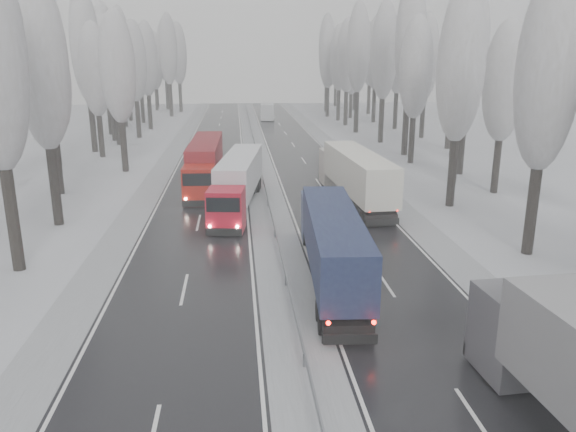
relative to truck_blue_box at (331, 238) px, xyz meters
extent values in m
cube|color=black|center=(2.77, 17.30, -2.28)|extent=(7.50, 200.00, 0.03)
cube|color=black|center=(-7.73, 17.30, -2.28)|extent=(7.50, 200.00, 0.03)
cube|color=#ADB0B5|center=(-2.48, 17.30, -2.28)|extent=(3.00, 200.00, 0.04)
cube|color=#ADB0B5|center=(7.72, 17.30, -2.28)|extent=(2.40, 200.00, 0.04)
cube|color=#ADB0B5|center=(-12.68, 17.30, -2.28)|extent=(2.40, 200.00, 0.04)
cube|color=slate|center=(-2.48, 17.30, -1.70)|extent=(0.06, 200.00, 0.32)
cube|color=slate|center=(-2.48, 15.30, -2.00)|extent=(0.12, 0.12, 0.60)
cube|color=slate|center=(-2.48, 47.30, -2.00)|extent=(0.12, 0.12, 0.60)
cylinder|color=black|center=(12.56, 2.97, 0.51)|extent=(0.68, 0.68, 5.60)
ellipsoid|color=gray|center=(12.56, 2.97, 8.51)|extent=(3.60, 3.60, 11.45)
cylinder|color=black|center=(12.03, 14.33, 0.51)|extent=(0.68, 0.68, 5.62)
ellipsoid|color=gray|center=(12.03, 14.33, 8.54)|extent=(3.60, 3.60, 11.48)
cylinder|color=black|center=(17.54, 18.33, 0.17)|extent=(0.64, 0.64, 4.94)
ellipsoid|color=gray|center=(17.54, 18.33, 7.23)|extent=(3.60, 3.60, 10.09)
cylinder|color=black|center=(15.42, 22.47, 0.37)|extent=(0.66, 0.66, 5.32)
ellipsoid|color=gray|center=(15.42, 22.47, 7.97)|extent=(3.60, 3.60, 10.88)
cylinder|color=black|center=(17.65, 26.47, 0.86)|extent=(0.72, 0.72, 6.31)
ellipsoid|color=gray|center=(17.65, 26.47, 9.88)|extent=(3.60, 3.60, 12.90)
cylinder|color=black|center=(14.55, 32.90, 0.39)|extent=(0.67, 0.67, 5.38)
ellipsoid|color=gray|center=(14.55, 32.90, 8.07)|extent=(3.60, 3.60, 10.98)
cylinder|color=black|center=(20.83, 36.90, 0.00)|extent=(0.62, 0.62, 4.59)
ellipsoid|color=gray|center=(20.83, 36.90, 6.57)|extent=(3.60, 3.60, 9.39)
cylinder|color=black|center=(15.42, 38.32, 1.18)|extent=(0.76, 0.76, 6.95)
ellipsoid|color=gray|center=(15.42, 38.32, 11.10)|extent=(3.60, 3.60, 14.19)
cylinder|color=black|center=(22.34, 42.32, 1.00)|extent=(0.74, 0.74, 6.59)
ellipsoid|color=gray|center=(22.34, 42.32, 10.41)|extent=(3.60, 3.60, 13.46)
cylinder|color=black|center=(15.09, 48.57, 0.89)|extent=(0.72, 0.72, 6.37)
ellipsoid|color=gray|center=(15.09, 48.57, 9.98)|extent=(3.60, 3.60, 13.01)
cylinder|color=black|center=(22.24, 52.57, 0.69)|extent=(0.70, 0.70, 5.97)
ellipsoid|color=gray|center=(22.24, 52.57, 9.22)|extent=(3.60, 3.60, 12.20)
cylinder|color=black|center=(13.86, 59.25, 1.03)|extent=(0.74, 0.74, 6.65)
ellipsoid|color=gray|center=(13.86, 59.25, 10.53)|extent=(3.60, 3.60, 13.59)
cylinder|color=black|center=(21.24, 63.25, 0.77)|extent=(0.71, 0.71, 6.14)
ellipsoid|color=gray|center=(21.24, 63.25, 9.54)|extent=(3.60, 3.60, 12.54)
cylinder|color=black|center=(14.09, 69.00, 0.73)|extent=(0.71, 0.71, 6.05)
ellipsoid|color=gray|center=(14.09, 69.00, 9.38)|extent=(3.60, 3.60, 12.37)
cylinder|color=black|center=(20.00, 73.00, 0.85)|extent=(0.72, 0.72, 6.30)
ellipsoid|color=gray|center=(20.00, 73.00, 9.85)|extent=(3.60, 3.60, 12.87)
cylinder|color=black|center=(14.15, 76.51, 0.64)|extent=(0.70, 0.70, 5.88)
ellipsoid|color=gray|center=(14.15, 76.51, 9.03)|extent=(3.60, 3.60, 12.00)
cylinder|color=black|center=(17.29, 80.51, 0.13)|extent=(0.64, 0.64, 4.86)
ellipsoid|color=gray|center=(17.29, 80.51, 7.07)|extent=(3.60, 3.60, 9.92)
cylinder|color=black|center=(13.26, 83.62, 0.69)|extent=(0.70, 0.70, 5.98)
ellipsoid|color=gray|center=(13.26, 83.62, 9.23)|extent=(3.60, 3.60, 12.21)
cylinder|color=black|center=(22.47, 87.62, 0.80)|extent=(0.71, 0.71, 6.19)
ellipsoid|color=gray|center=(22.47, 87.62, 9.64)|extent=(3.60, 3.60, 12.64)
cylinder|color=black|center=(14.56, 93.46, 1.13)|extent=(0.75, 0.75, 6.86)
ellipsoid|color=gray|center=(14.56, 93.46, 10.93)|extent=(3.60, 3.60, 14.01)
cylinder|color=black|center=(21.54, 97.46, 0.48)|extent=(0.68, 0.68, 5.55)
ellipsoid|color=gray|center=(21.54, 97.46, 8.40)|extent=(3.60, 3.60, 11.33)
cylinder|color=black|center=(16.26, 104.03, 0.75)|extent=(0.71, 0.71, 6.09)
ellipsoid|color=gray|center=(16.26, 104.03, 9.45)|extent=(3.60, 3.60, 12.45)
cylinder|color=black|center=(19.07, 108.03, 0.45)|extent=(0.67, 0.67, 5.49)
ellipsoid|color=gray|center=(19.07, 108.03, 8.29)|extent=(3.60, 3.60, 11.21)
cylinder|color=black|center=(-17.19, 3.00, 0.78)|extent=(0.71, 0.71, 6.14)
cylinder|color=black|center=(-17.60, 11.87, 0.62)|extent=(0.69, 0.69, 5.83)
ellipsoid|color=gray|center=(-17.60, 11.87, 8.96)|extent=(3.60, 3.60, 11.92)
cylinder|color=black|center=(-20.22, 21.50, 0.22)|extent=(0.65, 0.65, 5.03)
ellipsoid|color=gray|center=(-20.22, 21.50, 7.41)|extent=(3.60, 3.60, 10.28)
cylinder|color=black|center=(-26.00, 25.50, 0.07)|extent=(0.63, 0.63, 4.73)
cylinder|color=black|center=(-16.42, 31.03, 0.42)|extent=(0.67, 0.67, 5.44)
ellipsoid|color=gray|center=(-16.42, 31.03, 8.19)|extent=(3.60, 3.60, 11.11)
cylinder|color=black|center=(-24.32, 35.03, 0.57)|extent=(0.69, 0.69, 5.72)
ellipsoid|color=gray|center=(-24.32, 35.03, 8.74)|extent=(3.60, 3.60, 11.69)
cylinder|color=black|center=(-20.74, 40.01, 0.32)|extent=(0.66, 0.66, 5.23)
ellipsoid|color=gray|center=(-20.74, 40.01, 7.78)|extent=(3.60, 3.60, 10.68)
cylinder|color=black|center=(-22.53, 44.01, 1.01)|extent=(0.74, 0.74, 6.60)
ellipsoid|color=gray|center=(-22.53, 44.01, 10.44)|extent=(3.60, 3.60, 13.49)
cylinder|color=black|center=(-20.63, 49.65, 0.28)|extent=(0.65, 0.65, 5.16)
ellipsoid|color=gray|center=(-20.63, 49.65, 7.66)|extent=(3.60, 3.60, 10.54)
cylinder|color=black|center=(-22.02, 53.65, 0.60)|extent=(0.69, 0.69, 5.79)
ellipsoid|color=gray|center=(-22.02, 53.65, 8.88)|extent=(3.60, 3.60, 11.84)
cylinder|color=black|center=(-19.06, 56.41, 0.53)|extent=(0.68, 0.68, 5.64)
ellipsoid|color=gray|center=(-19.06, 56.41, 8.59)|extent=(3.60, 3.60, 11.53)
cylinder|color=black|center=(-23.90, 60.41, 0.98)|extent=(0.73, 0.73, 6.56)
ellipsoid|color=gray|center=(-23.90, 60.41, 10.35)|extent=(3.60, 3.60, 13.40)
cylinder|color=black|center=(-18.80, 66.49, 0.60)|extent=(0.69, 0.69, 5.79)
ellipsoid|color=gray|center=(-18.80, 66.49, 8.88)|extent=(3.60, 3.60, 11.84)
cylinder|color=black|center=(-23.56, 70.49, 1.03)|extent=(0.74, 0.74, 6.65)
ellipsoid|color=gray|center=(-23.56, 70.49, 10.52)|extent=(3.60, 3.60, 13.58)
cylinder|color=black|center=(-21.41, 75.83, 0.26)|extent=(0.65, 0.65, 5.12)
ellipsoid|color=gray|center=(-21.41, 75.83, 7.58)|extent=(3.60, 3.60, 10.46)
cylinder|color=black|center=(-24.29, 79.83, 0.62)|extent=(0.69, 0.69, 5.84)
ellipsoid|color=gray|center=(-24.29, 79.83, 8.96)|extent=(3.60, 3.60, 11.92)
cylinder|color=black|center=(-17.55, 86.63, 1.04)|extent=(0.74, 0.74, 6.67)
ellipsoid|color=gray|center=(-17.55, 86.63, 10.57)|extent=(3.60, 3.60, 13.63)
cylinder|color=black|center=(-26.67, 90.63, 0.86)|extent=(0.72, 0.72, 6.31)
ellipsoid|color=gray|center=(-26.67, 90.63, 9.87)|extent=(3.60, 3.60, 12.88)
cylinder|color=black|center=(-16.52, 96.02, 0.85)|extent=(0.72, 0.72, 6.29)
ellipsoid|color=gray|center=(-16.52, 96.02, 9.83)|extent=(3.60, 3.60, 12.84)
cylinder|color=black|center=(-22.14, 100.02, 0.13)|extent=(0.64, 0.64, 4.86)
ellipsoid|color=gray|center=(-22.14, 100.02, 7.07)|extent=(3.60, 3.60, 9.92)
cylinder|color=black|center=(-20.04, 102.61, 1.02)|extent=(0.74, 0.74, 6.63)
ellipsoid|color=gray|center=(-20.04, 102.61, 10.49)|extent=(3.60, 3.60, 13.54)
cylinder|color=black|center=(-22.81, 106.61, 0.60)|extent=(0.69, 0.69, 5.79)
ellipsoid|color=gray|center=(-22.81, 106.61, 8.86)|extent=(3.60, 3.60, 11.82)
cube|color=#4D4D52|center=(5.24, -9.52, -0.54)|extent=(2.85, 2.95, 3.20)
cube|color=black|center=(5.15, -8.19, 0.21)|extent=(2.46, 0.28, 1.07)
cube|color=black|center=(5.14, -8.08, -1.82)|extent=(2.67, 0.34, 0.53)
cylinder|color=black|center=(4.18, -10.45, -1.74)|extent=(0.45, 1.13, 1.11)
cylinder|color=black|center=(6.42, -10.30, -1.74)|extent=(0.45, 1.13, 1.11)
sphere|color=white|center=(4.13, -8.12, -1.39)|extent=(0.23, 0.23, 0.23)
sphere|color=white|center=(6.15, -7.98, -1.39)|extent=(0.23, 0.23, 0.23)
cube|color=navy|center=(0.40, 6.41, -0.71)|extent=(2.55, 2.64, 2.88)
cube|color=black|center=(0.48, 7.61, -0.04)|extent=(2.21, 0.23, 0.96)
cube|color=black|center=(0.48, 7.70, -1.86)|extent=(2.40, 0.29, 0.48)
cube|color=#141737|center=(-0.07, -1.06, 0.29)|extent=(3.22, 12.60, 2.69)
cube|color=black|center=(-0.46, -7.33, -1.77)|extent=(2.21, 0.25, 0.43)
cube|color=black|center=(-0.28, -4.51, -1.58)|extent=(2.44, 5.40, 0.43)
cube|color=black|center=(-0.43, -6.80, -1.96)|extent=(2.21, 0.20, 0.58)
cylinder|color=black|center=(-0.65, 5.71, -1.80)|extent=(0.40, 1.02, 1.00)
cylinder|color=black|center=(1.36, 5.58, -1.80)|extent=(0.40, 1.02, 1.00)
cylinder|color=black|center=(-1.31, -4.83, -1.80)|extent=(0.40, 1.02, 1.00)
cylinder|color=black|center=(0.70, -4.95, -1.80)|extent=(0.40, 1.02, 1.00)
cylinder|color=black|center=(-1.39, -6.07, -1.80)|extent=(0.40, 1.02, 1.00)
cylinder|color=black|center=(0.62, -6.20, -1.80)|extent=(0.40, 1.02, 1.00)
sphere|color=#FF0C05|center=(-1.37, -7.34, -1.00)|extent=(0.19, 0.19, 0.19)
sphere|color=#FF0C05|center=(0.45, -7.45, -1.00)|extent=(0.19, 0.19, 0.19)
sphere|color=white|center=(-0.43, 7.79, -1.48)|extent=(0.21, 0.21, 0.21)
sphere|color=white|center=(1.39, 7.68, -1.48)|extent=(0.21, 0.21, 0.21)
cube|color=#B4AD9F|center=(4.20, 23.04, -0.59)|extent=(2.73, 2.83, 3.10)
cube|color=black|center=(4.13, 24.33, 0.13)|extent=(2.38, 0.24, 1.03)
cube|color=black|center=(4.13, 24.43, -1.83)|extent=(2.59, 0.30, 0.52)
cube|color=silver|center=(4.65, 15.00, 0.49)|extent=(3.38, 13.55, 2.89)
cube|color=black|center=(5.03, 8.24, -1.73)|extent=(2.38, 0.26, 0.46)
cube|color=black|center=(4.86, 11.29, -1.52)|extent=(2.59, 5.80, 0.46)
cube|color=black|center=(5.00, 8.81, -1.93)|extent=(2.38, 0.19, 0.62)
cylinder|color=black|center=(3.17, 22.16, -1.76)|extent=(0.42, 1.09, 1.07)
cylinder|color=black|center=(5.33, 22.28, -1.76)|extent=(0.42, 1.09, 1.07)
cylinder|color=black|center=(3.80, 10.81, -1.76)|extent=(0.42, 1.09, 1.07)
cylinder|color=black|center=(5.96, 10.93, -1.76)|extent=(0.42, 1.09, 1.07)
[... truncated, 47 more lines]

